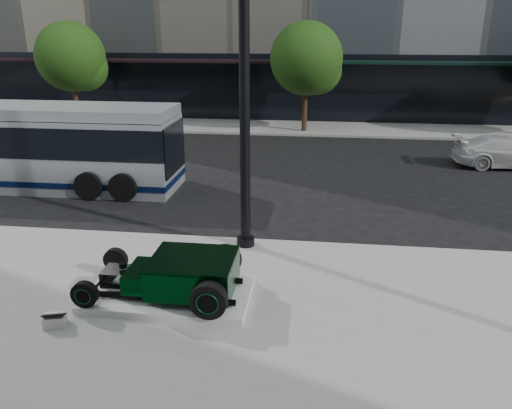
# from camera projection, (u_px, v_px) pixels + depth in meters

# --- Properties ---
(ground) EXTENTS (120.00, 120.00, 0.00)m
(ground) POSITION_uv_depth(u_px,v_px,m) (256.00, 216.00, 15.33)
(ground) COLOR black
(ground) RESTS_ON ground
(sidewalk_far) EXTENTS (70.00, 4.00, 0.12)m
(sidewalk_far) POSITION_uv_depth(u_px,v_px,m) (287.00, 128.00, 28.39)
(sidewalk_far) COLOR gray
(sidewalk_far) RESTS_ON ground
(street_trees) EXTENTS (29.80, 3.80, 5.70)m
(street_trees) POSITION_uv_depth(u_px,v_px,m) (309.00, 61.00, 26.14)
(street_trees) COLOR black
(street_trees) RESTS_ON sidewalk_far
(display_plinth) EXTENTS (3.40, 1.80, 0.15)m
(display_plinth) POSITION_uv_depth(u_px,v_px,m) (169.00, 294.00, 10.46)
(display_plinth) COLOR silver
(display_plinth) RESTS_ON sidewalk_near
(hot_rod) EXTENTS (3.22, 2.00, 0.81)m
(hot_rod) POSITION_uv_depth(u_px,v_px,m) (183.00, 274.00, 10.25)
(hot_rod) COLOR black
(hot_rod) RESTS_ON display_plinth
(info_plaque) EXTENTS (0.47, 0.40, 0.31)m
(info_plaque) POSITION_uv_depth(u_px,v_px,m) (55.00, 320.00, 9.47)
(info_plaque) COLOR silver
(info_plaque) RESTS_ON sidewalk_near
(lamppost) EXTENTS (0.46, 0.46, 8.42)m
(lamppost) POSITION_uv_depth(u_px,v_px,m) (245.00, 94.00, 11.71)
(lamppost) COLOR black
(lamppost) RESTS_ON sidewalk_near
(transit_bus) EXTENTS (12.12, 2.88, 2.92)m
(transit_bus) POSITION_uv_depth(u_px,v_px,m) (12.00, 145.00, 17.91)
(transit_bus) COLOR #B6BAC0
(transit_bus) RESTS_ON ground
(white_sedan) EXTENTS (4.39, 1.82, 1.27)m
(white_sedan) POSITION_uv_depth(u_px,v_px,m) (509.00, 152.00, 20.47)
(white_sedan) COLOR silver
(white_sedan) RESTS_ON ground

